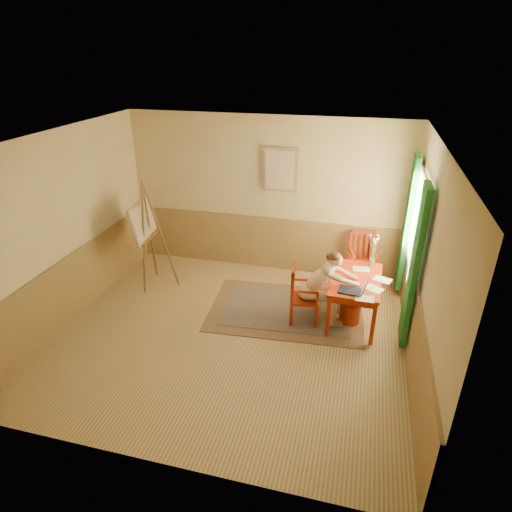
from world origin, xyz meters
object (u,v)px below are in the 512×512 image
(easel, at_px, (145,225))
(chair_back, at_px, (361,260))
(chair_left, at_px, (302,295))
(table, at_px, (356,284))
(laptop, at_px, (355,289))
(figure, at_px, (323,285))

(easel, bearing_deg, chair_back, 13.41)
(chair_left, height_order, chair_back, chair_back)
(table, relative_size, easel, 0.65)
(chair_left, distance_m, laptop, 0.84)
(chair_left, xyz_separation_m, chair_back, (0.83, 1.33, 0.03))
(laptop, bearing_deg, table, 89.43)
(table, distance_m, easel, 3.55)
(figure, distance_m, laptop, 0.52)
(laptop, relative_size, easel, 0.22)
(figure, bearing_deg, table, 22.10)
(laptop, bearing_deg, chair_left, 166.24)
(chair_left, distance_m, figure, 0.36)
(chair_back, bearing_deg, laptop, -92.44)
(table, bearing_deg, figure, -157.90)
(chair_left, relative_size, chair_back, 0.94)
(chair_back, bearing_deg, figure, -112.08)
(figure, bearing_deg, easel, 171.52)
(table, xyz_separation_m, chair_back, (0.06, 1.11, -0.14))
(table, height_order, easel, easel)
(table, height_order, laptop, laptop)
(chair_left, bearing_deg, figure, 5.43)
(figure, distance_m, easel, 3.11)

